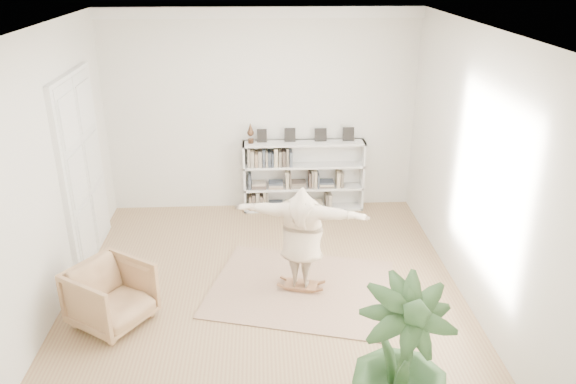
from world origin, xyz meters
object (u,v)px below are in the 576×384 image
object	(u,v)px
bookshelf	(303,177)
person	(302,235)
rocker_board	(301,285)
houseplant	(401,364)
armchair	(111,295)

from	to	relation	value
bookshelf	person	xyz separation A→B (m)	(-0.24, -2.75, 0.23)
rocker_board	person	size ratio (longest dim) A/B	0.28
bookshelf	houseplant	distance (m)	5.39
bookshelf	armchair	distance (m)	4.35
armchair	houseplant	bearing A→B (deg)	-87.16
bookshelf	person	size ratio (longest dim) A/B	1.20
bookshelf	person	world-z (taller)	bookshelf
armchair	person	bearing A→B (deg)	-40.96
rocker_board	houseplant	bearing A→B (deg)	-59.10
houseplant	person	bearing A→B (deg)	105.90
armchair	person	size ratio (longest dim) A/B	0.49
armchair	person	distance (m)	2.60
rocker_board	armchair	bearing A→B (deg)	-150.20
person	houseplant	world-z (taller)	houseplant
armchair	houseplant	world-z (taller)	houseplant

